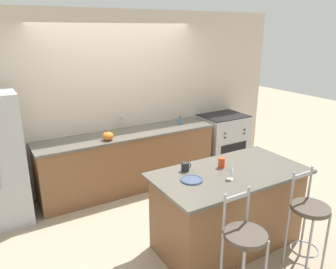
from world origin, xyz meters
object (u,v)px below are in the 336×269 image
Objects in this scene: bar_stool_near at (244,246)px; wine_glass at (231,168)px; dinner_plate at (192,180)px; coffee_mug at (185,167)px; bar_stool_far at (308,218)px; soap_bottle at (180,121)px; pumpkin_decoration at (108,136)px; tumbler_cup at (221,163)px; oven_range at (222,140)px.

bar_stool_near is 0.81m from wine_glass.
bar_stool_near is at bearing -86.39° from dinner_plate.
bar_stool_near is 1.07m from coffee_mug.
bar_stool_far is 7.71× the size of soap_bottle.
wine_glass reaches higher than bar_stool_near.
pumpkin_decoration is 1.33m from soap_bottle.
tumbler_cup is at bearing 67.67° from wine_glass.
coffee_mug is at bearing 130.68° from bar_stool_far.
pumpkin_decoration is 1.14× the size of soap_bottle.
wine_glass is 1.51× the size of coffee_mug.
bar_stool_near is 4.61× the size of dinner_plate.
oven_range is 8.27× the size of tumbler_cup.
coffee_mug is (-1.90, -1.63, 0.50)m from oven_range.
wine_glass is at bearing 134.63° from bar_stool_far.
tumbler_cup is at bearing -107.92° from soap_bottle.
oven_range is at bearing 40.66° from coffee_mug.
pumpkin_decoration is (-0.63, 1.88, -0.08)m from wine_glass.
dinner_plate is (-0.93, 0.75, 0.34)m from bar_stool_far.
coffee_mug is at bearing -76.51° from pumpkin_decoration.
oven_range is 4.03× the size of dinner_plate.
wine_glass is 1.17× the size of pumpkin_decoration.
dinner_plate is at bearing -136.63° from oven_range.
bar_stool_far is 0.93m from wine_glass.
oven_range is at bearing 51.72° from wine_glass.
bar_stool_far is 6.78× the size of pumpkin_decoration.
wine_glass reaches higher than dinner_plate.
wine_glass reaches higher than oven_range.
oven_range is 3.26m from bar_stool_near.
bar_stool_near reaches higher than soap_bottle.
pumpkin_decoration is at bearing 99.09° from dinner_plate.
bar_stool_near is 0.88m from bar_stool_far.
oven_range is at bearing 53.70° from bar_stool_near.
bar_stool_far is 1.24m from dinner_plate.
dinner_plate is (-1.98, -1.87, 0.46)m from oven_range.
pumpkin_decoration is (-0.27, 1.70, 0.04)m from dinner_plate.
wine_glass is at bearing -112.33° from tumbler_cup.
bar_stool_near and bar_stool_far have the same top height.
pumpkin_decoration reaches higher than oven_range.
dinner_plate is 0.50m from tumbler_cup.
coffee_mug is 1.89m from soap_bottle.
bar_stool_far is 2.64m from soap_bottle.
bar_stool_far reaches higher than tumbler_cup.
soap_bottle is at bearing -179.39° from oven_range.
tumbler_cup reaches higher than coffee_mug.
oven_range is at bearing 43.37° from dinner_plate.
tumbler_cup is (0.43, 0.87, 0.39)m from bar_stool_near.
pumpkin_decoration is at bearing -175.64° from oven_range.
soap_bottle is (0.12, 2.61, 0.38)m from bar_stool_far.
soap_bottle is at bearing 6.99° from pumpkin_decoration.
bar_stool_near is 5.81× the size of wine_glass.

